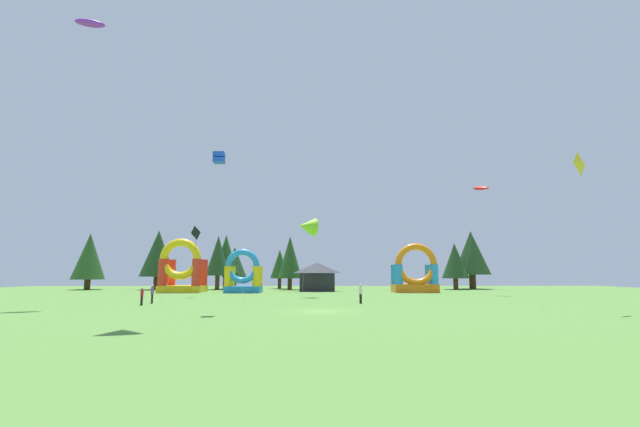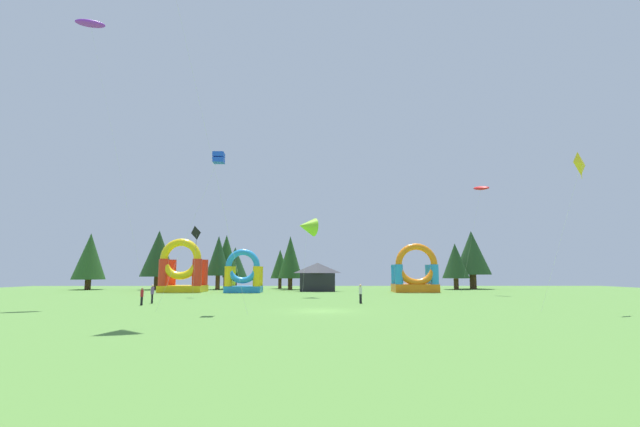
# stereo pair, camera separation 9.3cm
# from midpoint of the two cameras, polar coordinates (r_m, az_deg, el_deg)

# --- Properties ---
(ground_plane) EXTENTS (120.00, 120.00, 0.00)m
(ground_plane) POSITION_cam_midpoint_polar(r_m,az_deg,el_deg) (33.84, 0.13, -12.57)
(ground_plane) COLOR #548438
(kite_black_diamond) EXTENTS (1.28, 2.95, 8.15)m
(kite_black_diamond) POSITION_cam_midpoint_polar(r_m,az_deg,el_deg) (54.72, -15.77, -2.52)
(kite_black_diamond) COLOR black
(kite_black_diamond) RESTS_ON ground_plane
(kite_purple_parafoil) EXTENTS (7.26, 4.20, 27.91)m
(kite_purple_parafoil) POSITION_cam_midpoint_polar(r_m,az_deg,el_deg) (52.65, -27.75, 21.00)
(kite_purple_parafoil) COLOR purple
(kite_purple_parafoil) RESTS_ON ground_plane
(kite_yellow_diamond) EXTENTS (4.14, 1.27, 11.76)m
(kite_yellow_diamond) POSITION_cam_midpoint_polar(r_m,az_deg,el_deg) (39.14, 30.86, 5.47)
(kite_yellow_diamond) COLOR yellow
(kite_yellow_diamond) RESTS_ON ground_plane
(kite_blue_box) EXTENTS (4.67, 0.85, 12.06)m
(kite_blue_box) POSITION_cam_midpoint_polar(r_m,az_deg,el_deg) (34.87, -13.09, 7.05)
(kite_blue_box) COLOR blue
(kite_blue_box) RESTS_ON ground_plane
(kite_lime_delta) EXTENTS (2.88, 2.92, 9.52)m
(kite_lime_delta) POSITION_cam_midpoint_polar(r_m,az_deg,el_deg) (52.75, -1.77, -1.70)
(kite_lime_delta) COLOR #8CD826
(kite_lime_delta) RESTS_ON ground_plane
(kite_red_parafoil) EXTENTS (3.36, 4.50, 14.74)m
(kite_red_parafoil) POSITION_cam_midpoint_polar(r_m,az_deg,el_deg) (63.28, 20.14, 3.10)
(kite_red_parafoil) COLOR red
(kite_red_parafoil) RESTS_ON ground_plane
(person_near_camera) EXTENTS (0.30, 0.30, 1.74)m
(person_near_camera) POSITION_cam_midpoint_polar(r_m,az_deg,el_deg) (44.68, -21.02, -9.53)
(person_near_camera) COLOR black
(person_near_camera) RESTS_ON ground_plane
(person_midfield) EXTENTS (0.43, 0.43, 1.79)m
(person_midfield) POSITION_cam_midpoint_polar(r_m,az_deg,el_deg) (42.02, 5.23, -10.12)
(person_midfield) COLOR black
(person_midfield) RESTS_ON ground_plane
(person_left_edge) EXTENTS (0.33, 0.33, 1.54)m
(person_left_edge) POSITION_cam_midpoint_polar(r_m,az_deg,el_deg) (42.48, -22.20, -9.76)
(person_left_edge) COLOR black
(person_left_edge) RESTS_ON ground_plane
(inflatable_blue_arch) EXTENTS (5.10, 3.87, 6.17)m
(inflatable_blue_arch) POSITION_cam_midpoint_polar(r_m,az_deg,el_deg) (64.39, -10.00, -8.10)
(inflatable_blue_arch) COLOR #268CD8
(inflatable_blue_arch) RESTS_ON ground_plane
(inflatable_yellow_castle) EXTENTS (6.31, 4.19, 7.04)m
(inflatable_yellow_castle) POSITION_cam_midpoint_polar(r_m,az_deg,el_deg) (65.83, 12.22, -7.87)
(inflatable_yellow_castle) COLOR orange
(inflatable_yellow_castle) RESTS_ON ground_plane
(inflatable_red_slide) EXTENTS (6.21, 4.91, 7.75)m
(inflatable_red_slide) POSITION_cam_midpoint_polar(r_m,az_deg,el_deg) (67.70, -17.53, -7.26)
(inflatable_red_slide) COLOR yellow
(inflatable_red_slide) RESTS_ON ground_plane
(festival_tent) EXTENTS (5.25, 3.09, 4.32)m
(festival_tent) POSITION_cam_midpoint_polar(r_m,az_deg,el_deg) (67.48, -0.42, -8.25)
(festival_tent) COLOR black
(festival_tent) RESTS_ON ground_plane
(tree_row_0) EXTENTS (5.29, 5.29, 9.41)m
(tree_row_0) POSITION_cam_midpoint_polar(r_m,az_deg,el_deg) (83.48, -27.84, -4.95)
(tree_row_0) COLOR #4C331E
(tree_row_0) RESTS_ON ground_plane
(tree_row_1) EXTENTS (5.76, 5.76, 9.87)m
(tree_row_1) POSITION_cam_midpoint_polar(r_m,az_deg,el_deg) (78.58, -20.34, -4.91)
(tree_row_1) COLOR #4C331E
(tree_row_1) RESTS_ON ground_plane
(tree_row_2) EXTENTS (4.01, 4.01, 9.01)m
(tree_row_2) POSITION_cam_midpoint_polar(r_m,az_deg,el_deg) (76.16, -13.15, -5.38)
(tree_row_2) COLOR #4C331E
(tree_row_2) RESTS_ON ground_plane
(tree_row_3) EXTENTS (4.14, 4.14, 9.36)m
(tree_row_3) POSITION_cam_midpoint_polar(r_m,az_deg,el_deg) (78.47, -12.17, -5.20)
(tree_row_3) COLOR #4C331E
(tree_row_3) RESTS_ON ground_plane
(tree_row_4) EXTENTS (4.41, 4.41, 7.31)m
(tree_row_4) POSITION_cam_midpoint_polar(r_m,az_deg,el_deg) (79.99, -11.07, -6.26)
(tree_row_4) COLOR #4C331E
(tree_row_4) RESTS_ON ground_plane
(tree_row_5) EXTENTS (3.34, 3.34, 6.88)m
(tree_row_5) POSITION_cam_midpoint_polar(r_m,az_deg,el_deg) (78.63, -5.29, -6.57)
(tree_row_5) COLOR #4C331E
(tree_row_5) RESTS_ON ground_plane
(tree_row_6) EXTENTS (4.06, 4.06, 8.90)m
(tree_row_6) POSITION_cam_midpoint_polar(r_m,az_deg,el_deg) (73.88, -3.96, -5.70)
(tree_row_6) COLOR #4C331E
(tree_row_6) RESTS_ON ground_plane
(tree_row_7) EXTENTS (4.47, 4.47, 7.73)m
(tree_row_7) POSITION_cam_midpoint_polar(r_m,az_deg,el_deg) (77.67, 17.10, -5.91)
(tree_row_7) COLOR #4C331E
(tree_row_7) RESTS_ON ground_plane
(tree_row_8) EXTENTS (6.26, 6.26, 10.06)m
(tree_row_8) POSITION_cam_midpoint_polar(r_m,az_deg,el_deg) (81.19, 19.05, -4.87)
(tree_row_8) COLOR #4C331E
(tree_row_8) RESTS_ON ground_plane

